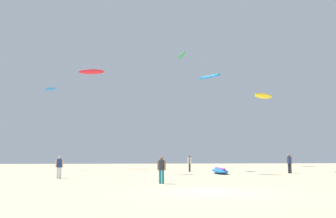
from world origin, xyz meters
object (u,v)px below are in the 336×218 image
person_left (59,165)px  kite_grounded_near (220,171)px  kite_aloft_7 (209,77)px  kite_aloft_0 (91,72)px  person_right (190,162)px  person_midground (289,162)px  person_foreground (162,168)px  kite_aloft_3 (263,96)px  kite_aloft_4 (182,56)px  kite_aloft_1 (51,89)px

person_left → kite_grounded_near: 14.36m
kite_aloft_7 → kite_aloft_0: bearing=129.1°
person_right → kite_aloft_7: (1.31, -3.95, 8.15)m
kite_grounded_near → person_midground: bearing=0.0°
person_right → kite_aloft_7: bearing=-50.3°
person_foreground → kite_aloft_3: 42.83m
person_right → kite_aloft_4: size_ratio=0.62×
person_left → person_midground: bearing=-90.7°
kite_aloft_0 → kite_aloft_7: 20.71m
kite_aloft_4 → person_foreground: bearing=-101.9°
person_foreground → person_right: size_ratio=0.95×
kite_grounded_near → person_left: bearing=-157.0°
kite_aloft_1 → kite_aloft_3: 34.42m
person_foreground → kite_aloft_1: size_ratio=0.81×
kite_grounded_near → kite_aloft_4: (-2.25, 8.25, 13.08)m
kite_aloft_3 → kite_aloft_1: bearing=-159.3°
person_foreground → kite_aloft_7: (5.65, 11.87, 8.20)m
person_midground → kite_aloft_4: bearing=-72.5°
person_midground → kite_aloft_4: 17.27m
kite_grounded_near → kite_aloft_1: (-18.06, 12.73, 9.60)m
person_right → kite_aloft_0: 20.46m
kite_aloft_1 → kite_aloft_3: bearing=20.7°
person_left → kite_aloft_4: 21.58m
person_left → person_foreground: bearing=-145.7°
kite_grounded_near → kite_aloft_3: size_ratio=1.01×
kite_grounded_near → kite_aloft_7: kite_aloft_7 is taller
person_left → kite_aloft_0: kite_aloft_0 is taller
person_right → kite_grounded_near: (2.01, -4.62, -0.71)m
person_foreground → person_midground: (12.99, 11.20, 0.12)m
person_foreground → person_midground: person_midground is taller
person_foreground → kite_aloft_3: (20.46, 36.08, 10.70)m
person_left → kite_aloft_3: kite_aloft_3 is taller
person_midground → kite_grounded_near: 6.68m
person_right → kite_aloft_0: kite_aloft_0 is taller
person_midground → kite_aloft_7: bearing=-34.9°
kite_grounded_near → kite_aloft_3: kite_aloft_3 is taller
person_right → kite_aloft_0: (-11.51, 11.83, 12.08)m
person_foreground → person_left: bearing=-103.8°
person_foreground → kite_aloft_1: bearing=-128.5°
person_foreground → kite_aloft_0: (-7.17, 27.65, 12.14)m
person_foreground → kite_grounded_near: person_foreground is taller
kite_grounded_near → kite_aloft_4: 15.62m
kite_aloft_1 → person_midground: bearing=-27.3°
person_left → kite_aloft_4: (10.96, 13.85, 12.40)m
kite_aloft_4 → kite_aloft_7: bearing=-78.4°
person_foreground → person_right: bearing=-170.0°
person_midground → person_right: person_midground is taller
person_right → kite_aloft_3: size_ratio=0.37×
person_left → kite_aloft_7: size_ratio=0.62×
kite_aloft_3 → kite_aloft_7: bearing=-121.4°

